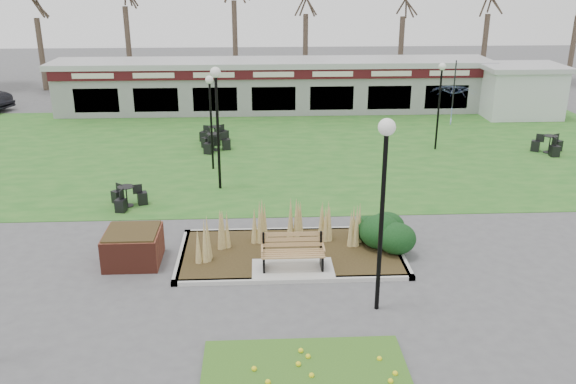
{
  "coord_description": "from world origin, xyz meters",
  "views": [
    {
      "loc": [
        -0.86,
        -14.54,
        7.75
      ],
      "look_at": [
        -0.04,
        2.0,
        1.64
      ],
      "focal_mm": 38.0,
      "sensor_mm": 36.0,
      "label": 1
    }
  ],
  "objects_px": {
    "lamp_post_mid_left": "(210,102)",
    "patio_umbrella": "(452,105)",
    "bistro_set_b": "(215,137)",
    "bistro_set_d": "(549,147)",
    "brick_planter": "(133,246)",
    "lamp_post_mid_right": "(217,102)",
    "lamp_post_far_right": "(440,87)",
    "park_bench": "(293,251)",
    "lamp_post_near_right": "(384,174)",
    "bistro_set_c": "(214,145)",
    "food_pavilion": "(273,85)",
    "bistro_set_a": "(127,199)",
    "service_hut": "(520,90)"
  },
  "relations": [
    {
      "from": "brick_planter",
      "to": "food_pavilion",
      "type": "bearing_deg",
      "value": 76.94
    },
    {
      "from": "lamp_post_mid_right",
      "to": "patio_umbrella",
      "type": "bearing_deg",
      "value": 31.1
    },
    {
      "from": "patio_umbrella",
      "to": "bistro_set_b",
      "type": "bearing_deg",
      "value": 179.73
    },
    {
      "from": "bistro_set_d",
      "to": "service_hut",
      "type": "bearing_deg",
      "value": 78.14
    },
    {
      "from": "bistro_set_b",
      "to": "patio_umbrella",
      "type": "bearing_deg",
      "value": -0.27
    },
    {
      "from": "park_bench",
      "to": "bistro_set_a",
      "type": "bearing_deg",
      "value": 137.25
    },
    {
      "from": "park_bench",
      "to": "brick_planter",
      "type": "xyz_separation_m",
      "value": [
        -4.4,
        0.75,
        -0.11
      ]
    },
    {
      "from": "service_hut",
      "to": "lamp_post_near_right",
      "type": "height_order",
      "value": "lamp_post_near_right"
    },
    {
      "from": "park_bench",
      "to": "bistro_set_c",
      "type": "relative_size",
      "value": 1.18
    },
    {
      "from": "brick_planter",
      "to": "bistro_set_a",
      "type": "xyz_separation_m",
      "value": [
        -1.03,
        4.26,
        -0.22
      ]
    },
    {
      "from": "lamp_post_mid_left",
      "to": "lamp_post_far_right",
      "type": "relative_size",
      "value": 0.98
    },
    {
      "from": "bistro_set_a",
      "to": "patio_umbrella",
      "type": "height_order",
      "value": "patio_umbrella"
    },
    {
      "from": "park_bench",
      "to": "bistro_set_d",
      "type": "height_order",
      "value": "park_bench"
    },
    {
      "from": "service_hut",
      "to": "bistro_set_d",
      "type": "xyz_separation_m",
      "value": [
        -1.5,
        -7.14,
        -1.17
      ]
    },
    {
      "from": "service_hut",
      "to": "bistro_set_d",
      "type": "distance_m",
      "value": 7.39
    },
    {
      "from": "park_bench",
      "to": "lamp_post_near_right",
      "type": "bearing_deg",
      "value": -47.02
    },
    {
      "from": "bistro_set_b",
      "to": "bistro_set_d",
      "type": "distance_m",
      "value": 15.13
    },
    {
      "from": "lamp_post_near_right",
      "to": "bistro_set_a",
      "type": "distance_m",
      "value": 10.68
    },
    {
      "from": "lamp_post_near_right",
      "to": "lamp_post_mid_left",
      "type": "distance_m",
      "value": 12.04
    },
    {
      "from": "lamp_post_far_right",
      "to": "patio_umbrella",
      "type": "bearing_deg",
      "value": 55.34
    },
    {
      "from": "service_hut",
      "to": "patio_umbrella",
      "type": "xyz_separation_m",
      "value": [
        -5.23,
        -4.68,
        0.23
      ]
    },
    {
      "from": "food_pavilion",
      "to": "lamp_post_near_right",
      "type": "height_order",
      "value": "lamp_post_near_right"
    },
    {
      "from": "brick_planter",
      "to": "lamp_post_mid_left",
      "type": "xyz_separation_m",
      "value": [
        1.66,
        8.28,
        2.31
      ]
    },
    {
      "from": "lamp_post_mid_left",
      "to": "lamp_post_far_right",
      "type": "xyz_separation_m",
      "value": [
        9.87,
        2.39,
        0.05
      ]
    },
    {
      "from": "lamp_post_near_right",
      "to": "patio_umbrella",
      "type": "relative_size",
      "value": 1.73
    },
    {
      "from": "lamp_post_mid_right",
      "to": "bistro_set_a",
      "type": "bearing_deg",
      "value": -151.81
    },
    {
      "from": "brick_planter",
      "to": "bistro_set_b",
      "type": "height_order",
      "value": "brick_planter"
    },
    {
      "from": "brick_planter",
      "to": "bistro_set_b",
      "type": "bearing_deg",
      "value": 83.2
    },
    {
      "from": "bistro_set_a",
      "to": "bistro_set_d",
      "type": "relative_size",
      "value": 0.9
    },
    {
      "from": "bistro_set_a",
      "to": "bistro_set_c",
      "type": "relative_size",
      "value": 0.92
    },
    {
      "from": "lamp_post_far_right",
      "to": "bistro_set_a",
      "type": "relative_size",
      "value": 2.95
    },
    {
      "from": "park_bench",
      "to": "service_hut",
      "type": "height_order",
      "value": "service_hut"
    },
    {
      "from": "lamp_post_mid_right",
      "to": "patio_umbrella",
      "type": "distance_m",
      "value": 12.48
    },
    {
      "from": "bistro_set_b",
      "to": "patio_umbrella",
      "type": "relative_size",
      "value": 0.51
    },
    {
      "from": "park_bench",
      "to": "lamp_post_mid_right",
      "type": "bearing_deg",
      "value": 109.22
    },
    {
      "from": "lamp_post_mid_left",
      "to": "park_bench",
      "type": "bearing_deg",
      "value": -73.12
    },
    {
      "from": "brick_planter",
      "to": "bistro_set_c",
      "type": "distance_m",
      "value": 11.1
    },
    {
      "from": "food_pavilion",
      "to": "bistro_set_d",
      "type": "distance_m",
      "value": 15.11
    },
    {
      "from": "lamp_post_near_right",
      "to": "bistro_set_c",
      "type": "relative_size",
      "value": 3.27
    },
    {
      "from": "service_hut",
      "to": "lamp_post_mid_right",
      "type": "relative_size",
      "value": 0.98
    },
    {
      "from": "lamp_post_near_right",
      "to": "lamp_post_far_right",
      "type": "bearing_deg",
      "value": 68.86
    },
    {
      "from": "brick_planter",
      "to": "lamp_post_mid_right",
      "type": "height_order",
      "value": "lamp_post_mid_right"
    },
    {
      "from": "bistro_set_c",
      "to": "bistro_set_d",
      "type": "bearing_deg",
      "value": -4.37
    },
    {
      "from": "lamp_post_mid_left",
      "to": "patio_umbrella",
      "type": "distance_m",
      "value": 11.78
    },
    {
      "from": "service_hut",
      "to": "bistro_set_a",
      "type": "relative_size",
      "value": 3.33
    },
    {
      "from": "lamp_post_near_right",
      "to": "bistro_set_b",
      "type": "height_order",
      "value": "lamp_post_near_right"
    },
    {
      "from": "lamp_post_mid_left",
      "to": "patio_umbrella",
      "type": "xyz_separation_m",
      "value": [
        11.01,
        4.04,
        -1.1
      ]
    },
    {
      "from": "lamp_post_near_right",
      "to": "bistro_set_a",
      "type": "relative_size",
      "value": 3.56
    },
    {
      "from": "service_hut",
      "to": "bistro_set_a",
      "type": "bearing_deg",
      "value": -146.06
    },
    {
      "from": "food_pavilion",
      "to": "bistro_set_c",
      "type": "bearing_deg",
      "value": -109.88
    }
  ]
}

